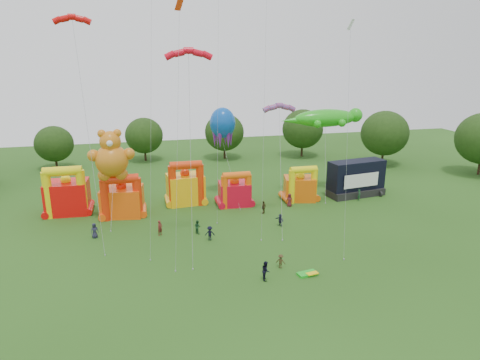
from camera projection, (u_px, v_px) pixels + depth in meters
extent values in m
plane|color=#224714|center=(262.00, 311.00, 37.02)|extent=(160.00, 160.00, 0.00)
cylinder|color=#352314|center=(480.00, 164.00, 78.77)|extent=(0.44, 0.44, 3.93)
cylinder|color=#352314|center=(383.00, 156.00, 85.97)|extent=(0.44, 0.44, 3.72)
ellipsoid|color=#1D3710|center=(385.00, 133.00, 84.70)|extent=(9.30, 9.30, 8.89)
cylinder|color=#352314|center=(302.00, 148.00, 93.13)|extent=(0.44, 0.44, 3.51)
ellipsoid|color=#1D3710|center=(303.00, 129.00, 91.93)|extent=(8.77, 8.78, 8.39)
cylinder|color=#352314|center=(225.00, 151.00, 91.13)|extent=(0.44, 0.44, 3.30)
ellipsoid|color=#1D3710|center=(224.00, 132.00, 90.00)|extent=(8.25, 8.25, 7.88)
cylinder|color=#352314|center=(145.00, 153.00, 89.32)|extent=(0.44, 0.44, 3.09)
ellipsoid|color=#1D3710|center=(144.00, 136.00, 88.26)|extent=(7.73, 7.72, 7.38)
cylinder|color=#352314|center=(56.00, 162.00, 82.84)|extent=(0.44, 0.44, 2.88)
ellipsoid|color=#1D3710|center=(54.00, 144.00, 81.85)|extent=(7.20, 7.20, 6.88)
cube|color=red|center=(68.00, 197.00, 59.55)|extent=(5.75, 4.69, 4.50)
cylinder|color=yellow|center=(48.00, 195.00, 57.29)|extent=(1.22, 1.22, 6.43)
cylinder|color=yellow|center=(82.00, 193.00, 58.26)|extent=(1.22, 1.22, 6.43)
cylinder|color=yellow|center=(62.00, 171.00, 56.87)|extent=(4.94, 1.28, 1.28)
sphere|color=yellow|center=(66.00, 180.00, 58.83)|extent=(1.40, 1.40, 1.40)
cube|color=#FF540D|center=(122.00, 201.00, 58.79)|extent=(5.98, 5.09, 3.90)
cylinder|color=red|center=(105.00, 200.00, 56.64)|extent=(1.18, 1.18, 5.58)
cylinder|color=red|center=(138.00, 198.00, 57.57)|extent=(1.18, 1.18, 5.58)
cylinder|color=red|center=(120.00, 179.00, 56.32)|extent=(4.77, 1.24, 1.24)
sphere|color=red|center=(121.00, 186.00, 58.16)|extent=(1.40, 1.40, 1.40)
cube|color=#FFB60D|center=(186.00, 189.00, 63.57)|extent=(5.56, 4.65, 4.31)
cylinder|color=red|center=(173.00, 187.00, 61.48)|extent=(1.13, 1.13, 6.16)
cylinder|color=red|center=(200.00, 185.00, 62.37)|extent=(1.13, 1.13, 6.16)
cylinder|color=red|center=(186.00, 165.00, 61.06)|extent=(4.57, 1.19, 1.19)
sphere|color=red|center=(185.00, 173.00, 62.89)|extent=(1.40, 1.40, 1.40)
cube|color=red|center=(235.00, 194.00, 62.92)|extent=(4.69, 3.85, 3.37)
cylinder|color=#FD5C0D|center=(225.00, 192.00, 61.12)|extent=(0.98, 0.98, 4.82)
cylinder|color=#FD5C0D|center=(248.00, 191.00, 61.89)|extent=(0.98, 0.98, 4.82)
cylinder|color=#FD5C0D|center=(236.00, 175.00, 60.83)|extent=(3.97, 1.03, 1.03)
sphere|color=#FD5C0D|center=(234.00, 181.00, 62.36)|extent=(1.40, 1.40, 1.40)
cube|color=#E25B0C|center=(299.00, 188.00, 65.06)|extent=(5.22, 4.54, 3.55)
cylinder|color=yellow|center=(292.00, 187.00, 63.23)|extent=(1.00, 1.00, 5.07)
cylinder|color=yellow|center=(314.00, 185.00, 64.02)|extent=(1.00, 1.00, 5.07)
cylinder|color=yellow|center=(304.00, 170.00, 62.91)|extent=(4.03, 1.05, 1.05)
sphere|color=yellow|center=(300.00, 175.00, 64.48)|extent=(1.40, 1.40, 1.40)
cube|color=black|center=(355.00, 192.00, 67.29)|extent=(9.35, 4.62, 1.10)
cube|color=black|center=(356.00, 175.00, 66.69)|extent=(9.29, 4.19, 4.48)
cube|color=white|center=(361.00, 180.00, 65.22)|extent=(6.13, 0.97, 2.11)
cylinder|color=black|center=(338.00, 197.00, 65.28)|extent=(0.30, 0.90, 0.90)
cylinder|color=black|center=(380.00, 194.00, 66.87)|extent=(0.30, 0.90, 0.90)
sphere|color=orange|center=(112.00, 160.00, 55.39)|extent=(4.22, 4.22, 4.22)
sphere|color=orange|center=(110.00, 141.00, 54.69)|extent=(2.69, 2.69, 2.69)
sphere|color=orange|center=(102.00, 134.00, 54.18)|extent=(1.05, 1.05, 1.05)
sphere|color=orange|center=(117.00, 133.00, 54.61)|extent=(1.05, 1.05, 1.05)
sphere|color=orange|center=(93.00, 156.00, 54.68)|extent=(1.53, 1.53, 1.53)
sphere|color=orange|center=(129.00, 154.00, 55.67)|extent=(1.53, 1.53, 1.53)
sphere|color=orange|center=(105.00, 175.00, 55.69)|extent=(1.73, 1.73, 1.73)
sphere|color=orange|center=(121.00, 174.00, 56.16)|extent=(1.73, 1.73, 1.73)
sphere|color=white|center=(110.00, 143.00, 53.48)|extent=(0.77, 0.77, 0.77)
ellipsoid|color=green|center=(326.00, 118.00, 66.71)|extent=(10.40, 3.25, 2.76)
sphere|color=green|center=(355.00, 115.00, 67.76)|extent=(2.23, 2.23, 2.23)
cone|color=green|center=(294.00, 120.00, 65.59)|extent=(4.06, 1.62, 1.62)
sphere|color=green|center=(333.00, 120.00, 68.85)|extent=(1.22, 1.22, 1.22)
sphere|color=green|center=(342.00, 123.00, 65.82)|extent=(1.22, 1.22, 1.22)
sphere|color=green|center=(309.00, 121.00, 67.95)|extent=(1.22, 1.22, 1.22)
sphere|color=green|center=(317.00, 124.00, 64.92)|extent=(1.22, 1.22, 1.22)
ellipsoid|color=#0B48AA|center=(223.00, 123.00, 65.01)|extent=(3.90, 3.90, 4.68)
cone|color=#591E8C|center=(231.00, 136.00, 65.90)|extent=(0.88, 0.88, 3.12)
cone|color=#591E8C|center=(225.00, 135.00, 66.78)|extent=(0.88, 0.88, 3.12)
cone|color=#591E8C|center=(217.00, 136.00, 66.50)|extent=(0.88, 0.88, 3.12)
cone|color=#591E8C|center=(215.00, 137.00, 65.33)|extent=(0.88, 0.88, 3.12)
cone|color=#591E8C|center=(220.00, 138.00, 64.45)|extent=(0.88, 0.88, 3.12)
cone|color=#591E8C|center=(228.00, 138.00, 64.73)|extent=(0.88, 0.88, 3.12)
cube|color=red|center=(179.00, 5.00, 42.41)|extent=(1.02, 1.02, 1.10)
cube|color=white|center=(351.00, 24.00, 45.36)|extent=(1.02, 1.02, 1.10)
cube|color=green|center=(307.00, 274.00, 43.04)|extent=(2.14, 1.33, 0.24)
cube|color=yellow|center=(312.00, 273.00, 42.81)|extent=(1.29, 0.80, 0.10)
imported|color=#232239|center=(94.00, 231.00, 51.52)|extent=(1.07, 0.88, 1.88)
imported|color=maroon|center=(160.00, 228.00, 52.23)|extent=(0.84, 0.81, 1.94)
imported|color=#1B4523|center=(198.00, 227.00, 52.89)|extent=(0.95, 1.03, 1.72)
imported|color=black|center=(210.00, 233.00, 50.85)|extent=(1.25, 0.83, 1.80)
imported|color=#473C1C|center=(264.00, 207.00, 59.49)|extent=(1.08, 1.07, 1.83)
imported|color=#202236|center=(280.00, 220.00, 55.22)|extent=(1.04, 1.56, 1.61)
imported|color=#57181E|center=(289.00, 200.00, 62.26)|extent=(1.14, 1.05, 1.96)
imported|color=#1A4224|center=(359.00, 195.00, 64.82)|extent=(0.74, 0.76, 1.76)
imported|color=black|center=(266.00, 271.00, 41.87)|extent=(0.93, 1.09, 1.97)
imported|color=#3C2F18|center=(281.00, 261.00, 44.24)|extent=(1.13, 1.03, 1.53)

